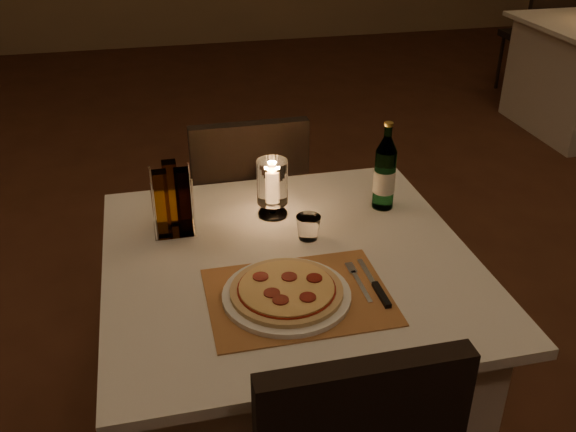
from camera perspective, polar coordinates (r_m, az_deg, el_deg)
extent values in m
cube|color=#4A2618|center=(2.48, 2.47, -14.23)|extent=(8.00, 10.00, 0.02)
cube|color=silver|center=(1.99, 0.13, -13.05)|extent=(0.88, 0.88, 0.71)
cube|color=silver|center=(1.77, 0.15, -4.14)|extent=(1.00, 1.00, 0.03)
cube|color=black|center=(2.58, -3.92, 0.50)|extent=(0.42, 0.42, 0.05)
cube|color=black|center=(2.31, -3.34, 3.36)|extent=(0.42, 0.05, 0.42)
cylinder|color=black|center=(2.87, -0.98, -1.74)|extent=(0.03, 0.03, 0.44)
cylinder|color=black|center=(2.83, -7.74, -2.52)|extent=(0.03, 0.03, 0.44)
cylinder|color=black|center=(2.59, 0.62, -5.52)|extent=(0.03, 0.03, 0.44)
cylinder|color=black|center=(2.54, -6.89, -6.47)|extent=(0.03, 0.03, 0.44)
cube|color=#A36938|center=(1.61, 0.92, -7.16)|extent=(0.45, 0.34, 0.00)
cylinder|color=white|center=(1.60, -0.13, -7.04)|extent=(0.32, 0.32, 0.01)
cylinder|color=#D8B77F|center=(1.59, -0.13, -6.67)|extent=(0.28, 0.28, 0.01)
cylinder|color=maroon|center=(1.58, -0.13, -6.45)|extent=(0.24, 0.24, 0.00)
cylinder|color=#EACC7F|center=(1.58, -0.13, -6.34)|extent=(0.24, 0.24, 0.00)
cylinder|color=maroon|center=(1.61, 2.36, -5.53)|extent=(0.04, 0.04, 0.00)
cylinder|color=maroon|center=(1.61, 0.11, -5.41)|extent=(0.04, 0.04, 0.00)
cylinder|color=maroon|center=(1.62, -2.45, -5.40)|extent=(0.04, 0.04, 0.00)
cylinder|color=maroon|center=(1.56, -1.45, -6.85)|extent=(0.04, 0.04, 0.00)
cylinder|color=maroon|center=(1.53, -0.66, -7.47)|extent=(0.04, 0.04, 0.00)
cylinder|color=maroon|center=(1.54, 1.77, -7.22)|extent=(0.04, 0.04, 0.00)
cube|color=silver|center=(1.65, 6.54, -6.23)|extent=(0.01, 0.14, 0.00)
cube|color=silver|center=(1.71, 5.62, -4.63)|extent=(0.02, 0.05, 0.00)
cube|color=black|center=(1.62, 8.30, -6.93)|extent=(0.02, 0.10, 0.01)
cube|color=silver|center=(1.70, 7.01, -4.94)|extent=(0.01, 0.12, 0.00)
cylinder|color=#559D67|center=(1.99, 8.56, 3.22)|extent=(0.06, 0.06, 0.19)
cylinder|color=#559D67|center=(1.93, 8.90, 7.42)|extent=(0.02, 0.02, 0.04)
cylinder|color=gold|center=(1.92, 8.95, 8.07)|extent=(0.03, 0.03, 0.01)
cylinder|color=silver|center=(1.99, 8.55, 3.10)|extent=(0.07, 0.07, 0.07)
cylinder|color=white|center=(1.96, -1.37, 0.22)|extent=(0.09, 0.09, 0.01)
cylinder|color=white|center=(1.95, -1.38, 0.80)|extent=(0.02, 0.02, 0.04)
cylinder|color=white|center=(1.91, -1.41, 3.06)|extent=(0.09, 0.09, 0.14)
cylinder|color=white|center=(1.92, -1.40, 2.70)|extent=(0.03, 0.03, 0.10)
ellipsoid|color=orange|center=(1.89, -1.43, 4.40)|extent=(0.02, 0.02, 0.03)
cube|color=white|center=(1.91, -9.98, -1.16)|extent=(0.12, 0.12, 0.01)
cylinder|color=white|center=(1.82, -11.83, 0.32)|extent=(0.01, 0.01, 0.18)
cylinder|color=white|center=(1.82, -8.38, 0.70)|extent=(0.01, 0.01, 0.18)
cylinder|color=white|center=(1.91, -11.98, 1.87)|extent=(0.01, 0.01, 0.18)
cylinder|color=white|center=(1.92, -8.71, 2.23)|extent=(0.01, 0.01, 0.18)
cube|color=#BF8C33|center=(1.83, -11.12, 1.05)|extent=(0.04, 0.04, 0.20)
cube|color=#3F1E14|center=(1.84, -9.26, 1.25)|extent=(0.04, 0.04, 0.20)
cube|color=#BF8C33|center=(1.89, -10.32, 1.99)|extent=(0.04, 0.04, 0.20)
cube|color=black|center=(5.61, 21.11, 14.65)|extent=(0.42, 0.42, 0.05)
cube|color=black|center=(5.41, 22.62, 16.43)|extent=(0.42, 0.05, 0.42)
cylinder|color=black|center=(5.89, 21.24, 12.83)|extent=(0.03, 0.03, 0.44)
cylinder|color=black|center=(5.71, 18.31, 12.85)|extent=(0.03, 0.03, 0.44)
cylinder|color=black|center=(5.62, 23.07, 11.76)|extent=(0.03, 0.03, 0.44)
cylinder|color=black|center=(5.44, 20.07, 11.77)|extent=(0.03, 0.03, 0.44)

